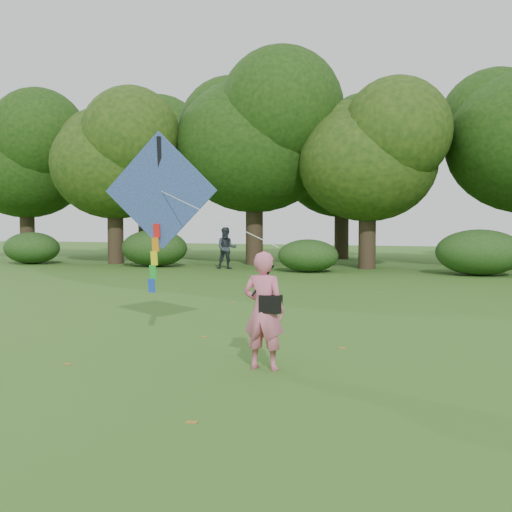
% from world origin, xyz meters
% --- Properties ---
extents(ground, '(100.00, 100.00, 0.00)m').
position_xyz_m(ground, '(0.00, 0.00, 0.00)').
color(ground, '#265114').
rests_on(ground, ground).
extents(man_kite_flyer, '(0.64, 0.43, 1.73)m').
position_xyz_m(man_kite_flyer, '(0.60, -0.87, 0.87)').
color(man_kite_flyer, '#D86583').
rests_on(man_kite_flyer, ground).
extents(bystander_left, '(1.16, 1.06, 1.93)m').
position_xyz_m(bystander_left, '(-7.99, 17.41, 0.97)').
color(bystander_left, '#2A3038').
rests_on(bystander_left, ground).
extents(crossbody_bag, '(0.43, 0.20, 0.70)m').
position_xyz_m(crossbody_bag, '(0.72, -0.90, 0.98)').
color(crossbody_bag, black).
rests_on(crossbody_bag, ground).
extents(flying_kite, '(4.06, 2.06, 3.00)m').
position_xyz_m(flying_kite, '(-2.11, 0.93, 2.69)').
color(flying_kite, '#2943B4').
rests_on(flying_kite, ground).
extents(tree_line, '(54.70, 15.30, 9.48)m').
position_xyz_m(tree_line, '(1.67, 22.88, 5.60)').
color(tree_line, '#3A2D1E').
rests_on(tree_line, ground).
extents(shrub_band, '(39.15, 3.22, 1.88)m').
position_xyz_m(shrub_band, '(-0.72, 17.60, 0.86)').
color(shrub_band, '#264919').
rests_on(shrub_band, ground).
extents(fallen_leaves, '(10.75, 13.87, 0.01)m').
position_xyz_m(fallen_leaves, '(-0.28, 2.78, 0.01)').
color(fallen_leaves, olive).
rests_on(fallen_leaves, ground).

